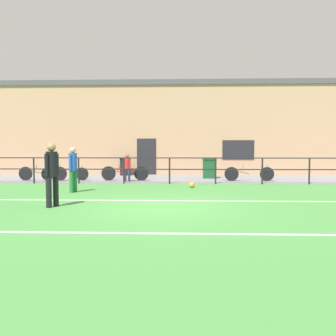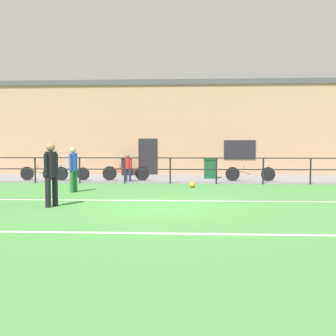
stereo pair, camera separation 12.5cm
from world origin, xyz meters
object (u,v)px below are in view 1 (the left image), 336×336
Objects in this scene: spectator_child at (127,166)px; trash_bin_1 at (209,168)px; player_goalkeeper at (52,171)px; bicycle_parked_0 at (43,173)px; trash_bin_0 at (125,167)px; player_striker at (73,167)px; bicycle_parked_2 at (249,174)px; bicycle_parked_3 at (125,173)px; soccer_ball_match at (192,185)px; bicycle_parked_1 at (65,174)px.

spectator_child is 1.25× the size of trash_bin_1.
player_goalkeeper reaches higher than bicycle_parked_0.
player_striker is at bearing -95.06° from trash_bin_0.
player_striker reaches higher than spectator_child.
spectator_child reaches higher than trash_bin_0.
bicycle_parked_2 is (9.72, 0.11, 0.00)m from bicycle_parked_0.
player_striker is 0.70× the size of bicycle_parked_2.
bicycle_parked_0 is 1.03× the size of bicycle_parked_3.
soccer_ball_match is at bearing 152.33° from spectator_child.
player_goalkeeper is at bearing -66.30° from bicycle_parked_0.
player_striker is (-0.39, 3.05, -0.06)m from player_goalkeeper.
trash_bin_1 is at bearing 11.41° from bicycle_parked_0.
bicycle_parked_2 reaches higher than bicycle_parked_1.
bicycle_parked_0 is at bearing -168.59° from trash_bin_1.
trash_bin_0 reaches higher than bicycle_parked_2.
trash_bin_0 is (-3.57, 5.83, 0.40)m from soccer_ball_match.
bicycle_parked_0 is at bearing -132.18° from player_goalkeeper.
player_goalkeeper is at bearing -157.60° from player_striker.
trash_bin_0 reaches higher than bicycle_parked_1.
soccer_ball_match is at bearing -58.53° from trash_bin_0.
trash_bin_0 is at bearing 53.14° from bicycle_parked_1.
bicycle_parked_0 is (-4.07, 0.28, -0.37)m from spectator_child.
player_striker reaches higher than bicycle_parked_3.
bicycle_parked_1 is 2.32× the size of trash_bin_0.
player_striker is 4.58m from soccer_ball_match.
soccer_ball_match is 0.10× the size of bicycle_parked_1.
soccer_ball_match is 4.29m from trash_bin_1.
spectator_child is 0.54× the size of bicycle_parked_0.
player_striker reaches higher than trash_bin_0.
trash_bin_0 is at bearing 121.47° from soccer_ball_match.
trash_bin_0 reaches higher than bicycle_parked_0.
bicycle_parked_3 is at bearing -161.81° from player_goalkeeper.
spectator_child is 0.54× the size of bicycle_parked_2.
bicycle_parked_2 is (8.70, 0.00, 0.02)m from bicycle_parked_1.
bicycle_parked_0 is 1.02m from bicycle_parked_1.
bicycle_parked_3 is (2.88, 0.00, 0.03)m from bicycle_parked_1.
spectator_child is at bearing -163.56° from player_goalkeeper.
player_striker reaches higher than soccer_ball_match.
player_striker reaches higher than trash_bin_1.
player_striker is at bearing -148.56° from player_goalkeeper.
soccer_ball_match is (4.23, 1.57, -0.80)m from player_striker.
bicycle_parked_1 is (-2.12, 7.26, -0.62)m from player_goalkeeper.
bicycle_parked_3 reaches higher than bicycle_parked_2.
trash_bin_0 is at bearing 98.76° from bicycle_parked_3.
bicycle_parked_0 is 1.01× the size of bicycle_parked_2.
soccer_ball_match is at bearing 164.39° from player_goalkeeper.
player_goalkeeper is at bearing -129.73° from soccer_ball_match.
bicycle_parked_3 is (-5.83, 0.00, 0.01)m from bicycle_parked_2.
bicycle_parked_1 is 3.98m from trash_bin_0.
player_goalkeeper is at bearing -132.18° from bicycle_parked_2.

